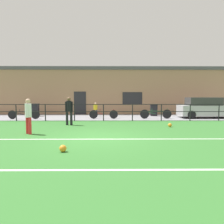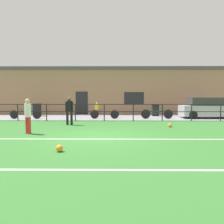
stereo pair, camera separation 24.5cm
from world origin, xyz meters
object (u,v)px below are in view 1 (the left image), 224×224
bicycle_parked_0 (24,114)px  parked_car_red (205,108)px  soccer_ball_match (63,148)px  bicycle_parked_1 (156,114)px  trash_bin_1 (35,110)px  player_goalkeeper (69,109)px  soccer_ball_spare (170,125)px  spectator_child (95,109)px  trash_bin_0 (154,110)px  bicycle_parked_2 (104,114)px  player_striker (28,114)px

bicycle_parked_0 → parked_car_red: bearing=3.2°
bicycle_parked_0 → soccer_ball_match: bearing=-62.3°
bicycle_parked_1 → trash_bin_1: (-9.70, 2.10, 0.17)m
player_goalkeeper → soccer_ball_spare: bearing=-14.4°
spectator_child → bicycle_parked_0: bearing=15.4°
soccer_ball_match → trash_bin_0: size_ratio=0.23×
bicycle_parked_0 → trash_bin_1: bearing=88.7°
soccer_ball_spare → bicycle_parked_1: bicycle_parked_1 is taller
spectator_child → parked_car_red: (8.56, -0.91, 0.08)m
parked_car_red → bicycle_parked_0: parked_car_red is taller
soccer_ball_match → bicycle_parked_2: size_ratio=0.10×
bicycle_parked_2 → trash_bin_0: bearing=27.8°
soccer_ball_spare → trash_bin_1: (-9.60, 6.30, 0.44)m
soccer_ball_spare → spectator_child: (-4.50, 5.69, 0.58)m
parked_car_red → bicycle_parked_2: 7.89m
trash_bin_1 → bicycle_parked_0: bearing=-91.3°
soccer_ball_spare → trash_bin_1: 11.50m
bicycle_parked_1 → bicycle_parked_2: size_ratio=1.11×
player_goalkeeper → player_striker: (-1.27, -2.99, -0.03)m
bicycle_parked_2 → trash_bin_0: 4.75m
bicycle_parked_0 → trash_bin_1: size_ratio=2.22×
soccer_ball_spare → parked_car_red: parked_car_red is taller
soccer_ball_spare → bicycle_parked_2: size_ratio=0.10×
player_striker → parked_car_red: 13.03m
bicycle_parked_0 → player_striker: bearing=-66.6°
soccer_ball_spare → bicycle_parked_0: size_ratio=0.09×
soccer_ball_match → bicycle_parked_0: bicycle_parked_0 is taller
player_striker → parked_car_red: size_ratio=0.39×
soccer_ball_spare → trash_bin_1: bearing=146.7°
player_striker → bicycle_parked_0: player_striker is taller
parked_car_red → bicycle_parked_2: parked_car_red is taller
soccer_ball_match → spectator_child: size_ratio=0.19×
player_striker → soccer_ball_spare: 7.35m
player_striker → trash_bin_0: player_striker is taller
player_goalkeeper → bicycle_parked_2: size_ratio=0.78×
trash_bin_0 → parked_car_red: bearing=-24.1°
bicycle_parked_0 → trash_bin_0: (10.05, 2.40, 0.15)m
soccer_ball_match → bicycle_parked_0: (-4.88, 9.28, 0.24)m
bicycle_parked_2 → trash_bin_0: size_ratio=2.22×
spectator_child → bicycle_parked_2: 1.68m
soccer_ball_spare → player_striker: bearing=-163.2°
soccer_ball_match → parked_car_red: 13.39m
soccer_ball_match → trash_bin_1: (-4.83, 11.56, 0.44)m
spectator_child → bicycle_parked_2: bearing=112.7°
spectator_child → trash_bin_0: spectator_child is taller
bicycle_parked_1 → soccer_ball_match: bearing=-117.3°
trash_bin_1 → soccer_ball_spare: bearing=-33.3°
soccer_ball_spare → soccer_ball_match: bearing=-132.3°
parked_car_red → trash_bin_0: bearing=155.9°
parked_car_red → bicycle_parked_0: bearing=-176.8°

